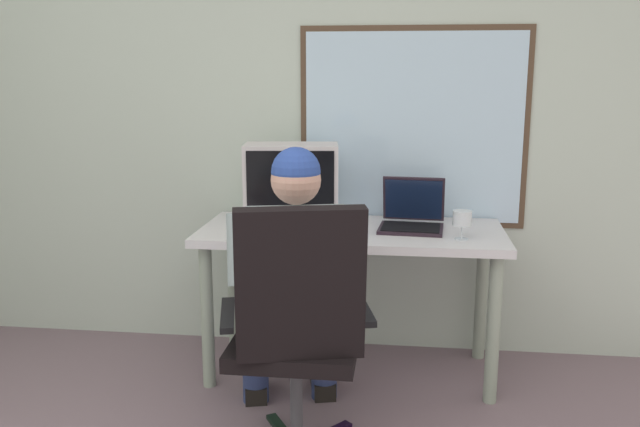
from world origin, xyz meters
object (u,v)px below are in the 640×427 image
at_px(desk, 351,249).
at_px(coffee_mug, 351,226).
at_px(crt_monitor, 291,180).
at_px(office_chair, 298,321).
at_px(person_seated, 294,285).
at_px(laptop, 412,215).
at_px(wine_glass, 462,220).

relative_size(desk, coffee_mug, 16.38).
bearing_deg(crt_monitor, office_chair, -79.27).
distance_m(person_seated, crt_monitor, 0.74).
bearing_deg(crt_monitor, laptop, 3.01).
xyz_separation_m(crt_monitor, wine_glass, (0.82, -0.19, -0.13)).
bearing_deg(coffee_mug, person_seated, -112.01).
bearing_deg(wine_glass, person_seated, -146.22).
relative_size(crt_monitor, coffee_mug, 5.34).
bearing_deg(laptop, person_seated, -124.83).
bearing_deg(wine_glass, coffee_mug, 178.87).
xyz_separation_m(person_seated, crt_monitor, (-0.12, 0.66, 0.32)).
bearing_deg(crt_monitor, wine_glass, -12.84).
height_order(laptop, coffee_mug, laptop).
relative_size(laptop, wine_glass, 2.47).
height_order(crt_monitor, wine_glass, crt_monitor).
relative_size(office_chair, crt_monitor, 2.18).
xyz_separation_m(office_chair, coffee_mug, (0.14, 0.74, 0.19)).
height_order(office_chair, wine_glass, office_chair).
relative_size(laptop, coffee_mug, 3.69).
bearing_deg(office_chair, wine_glass, 48.48).
bearing_deg(laptop, office_chair, -114.02).
relative_size(desk, wine_glass, 10.98).
distance_m(desk, laptop, 0.34).
height_order(desk, wine_glass, wine_glass).
bearing_deg(wine_glass, desk, 163.68).
bearing_deg(person_seated, office_chair, -77.81).
height_order(desk, coffee_mug, coffee_mug).
height_order(desk, person_seated, person_seated).
relative_size(desk, person_seated, 1.20).
relative_size(office_chair, person_seated, 0.86).
bearing_deg(crt_monitor, person_seated, -79.86).
bearing_deg(office_chair, desk, 81.65).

